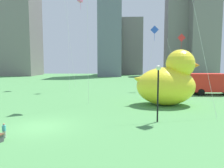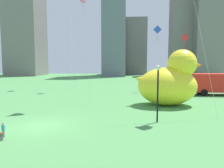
{
  "view_description": "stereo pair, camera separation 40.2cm",
  "coord_description": "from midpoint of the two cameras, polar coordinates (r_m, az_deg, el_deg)",
  "views": [
    {
      "loc": [
        5.46,
        -14.18,
        4.35
      ],
      "look_at": [
        4.77,
        2.69,
        2.67
      ],
      "focal_mm": 35.0,
      "sensor_mm": 36.0,
      "label": 1
    },
    {
      "loc": [
        5.86,
        -14.16,
        4.35
      ],
      "look_at": [
        4.77,
        2.69,
        2.67
      ],
      "focal_mm": 35.0,
      "sensor_mm": 36.0,
      "label": 2
    }
  ],
  "objects": [
    {
      "name": "giant_inflatable_duck",
      "position": [
        22.86,
        13.96,
        0.61
      ],
      "size": [
        6.81,
        4.37,
        5.64
      ],
      "color": "yellow",
      "rests_on": "ground"
    },
    {
      "name": "person_child",
      "position": [
        14.33,
        -27.1,
        -10.64
      ],
      "size": [
        0.21,
        0.21,
        0.86
      ],
      "color": "silver",
      "rests_on": "ground"
    },
    {
      "name": "kite_blue",
      "position": [
        35.06,
        10.64,
        13.16
      ],
      "size": [
        2.0,
        1.49,
        9.99
      ],
      "color": "silver",
      "rests_on": "ground"
    },
    {
      "name": "ground_plane",
      "position": [
        15.87,
        -18.99,
        -10.55
      ],
      "size": [
        140.0,
        140.0,
        0.0
      ],
      "primitive_type": "plane",
      "color": "#4C8D4C"
    },
    {
      "name": "lamppost",
      "position": [
        16.02,
        11.26,
        0.28
      ],
      "size": [
        0.37,
        0.37,
        4.15
      ],
      "color": "black",
      "rests_on": "ground"
    },
    {
      "name": "kite_red",
      "position": [
        36.58,
        17.29,
        11.01
      ],
      "size": [
        2.87,
        2.58,
        8.86
      ],
      "color": "silver",
      "rests_on": "ground"
    },
    {
      "name": "city_skyline",
      "position": [
        75.99,
        1.16,
        15.07
      ],
      "size": [
        69.78,
        21.48,
        37.05
      ],
      "color": "gray",
      "rests_on": "ground"
    },
    {
      "name": "box_truck",
      "position": [
        32.32,
        24.22,
        0.02
      ],
      "size": [
        6.38,
        2.43,
        2.85
      ],
      "color": "red",
      "rests_on": "ground"
    }
  ]
}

